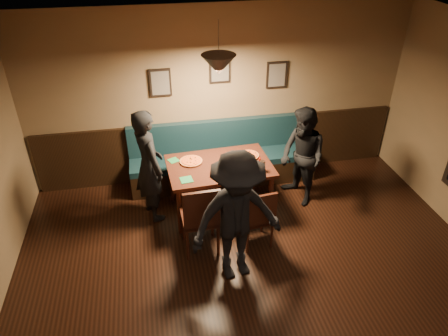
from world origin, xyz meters
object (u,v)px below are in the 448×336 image
object	(u,v)px
chair_near_left	(200,216)
chair_near_right	(256,216)
diner_right	(302,157)
soda_glass	(262,166)
diner_front	(237,218)
diner_left	(149,166)
booth_bench	(223,155)
tabasco_bottle	(260,160)
dining_table	(219,187)

from	to	relation	value
chair_near_left	chair_near_right	world-z (taller)	chair_near_left
diner_right	soda_glass	distance (m)	0.76
chair_near_left	diner_front	xyz separation A→B (m)	(0.37, -0.54, 0.34)
soda_glass	chair_near_right	bearing A→B (deg)	-112.03
diner_left	diner_right	bearing A→B (deg)	-111.86
diner_front	diner_right	bearing A→B (deg)	35.73
booth_bench	chair_near_left	world-z (taller)	chair_near_left
diner_right	soda_glass	bearing A→B (deg)	-85.23
diner_front	soda_glass	size ratio (longest dim) A/B	10.87
chair_near_left	diner_front	size ratio (longest dim) A/B	0.61
diner_left	diner_front	xyz separation A→B (m)	(0.95, -1.38, 0.02)
chair_near_left	tabasco_bottle	bearing A→B (deg)	33.73
booth_bench	diner_front	distance (m)	2.09
soda_glass	tabasco_bottle	bearing A→B (deg)	84.78
diner_left	chair_near_right	bearing A→B (deg)	-143.99
chair_near_left	soda_glass	size ratio (longest dim) A/B	6.63
dining_table	soda_glass	xyz separation A→B (m)	(0.55, -0.28, 0.47)
diner_front	booth_bench	bearing A→B (deg)	73.50
dining_table	booth_bench	bearing A→B (deg)	71.75
booth_bench	diner_right	size ratio (longest dim) A/B	1.95
booth_bench	chair_near_right	size ratio (longest dim) A/B	3.31
chair_near_left	chair_near_right	bearing A→B (deg)	-4.86
diner_left	soda_glass	distance (m)	1.58
diner_right	diner_front	world-z (taller)	diner_front
dining_table	diner_left	size ratio (longest dim) A/B	0.87
booth_bench	tabasco_bottle	xyz separation A→B (m)	(0.37, -0.81, 0.35)
dining_table	soda_glass	bearing A→B (deg)	-29.87
diner_left	diner_right	distance (m)	2.24
booth_bench	tabasco_bottle	bearing A→B (deg)	-65.31
diner_right	chair_near_left	bearing A→B (deg)	-82.32
dining_table	diner_front	bearing A→B (deg)	-94.60
chair_near_right	soda_glass	size ratio (longest dim) A/B	5.71
dining_table	tabasco_bottle	world-z (taller)	tabasco_bottle
booth_bench	chair_near_right	distance (m)	1.55
chair_near_left	diner_front	bearing A→B (deg)	-57.40
dining_table	diner_right	distance (m)	1.31
booth_bench	diner_left	size ratio (longest dim) A/B	1.77
dining_table	chair_near_right	xyz separation A→B (m)	(0.34, -0.81, 0.06)
chair_near_left	tabasco_bottle	world-z (taller)	chair_near_left
booth_bench	diner_right	bearing A→B (deg)	-34.53
dining_table	diner_right	bearing A→B (deg)	-2.74
dining_table	tabasco_bottle	bearing A→B (deg)	-11.12
diner_front	soda_glass	bearing A→B (deg)	50.31
chair_near_left	chair_near_right	size ratio (longest dim) A/B	1.16
booth_bench	tabasco_bottle	world-z (taller)	booth_bench
chair_near_left	soda_glass	bearing A→B (deg)	25.63
chair_near_right	chair_near_left	bearing A→B (deg)	170.27
diner_right	diner_front	bearing A→B (deg)	-61.88
diner_front	diner_left	bearing A→B (deg)	114.61
chair_near_right	diner_front	xyz separation A→B (m)	(-0.37, -0.50, 0.41)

